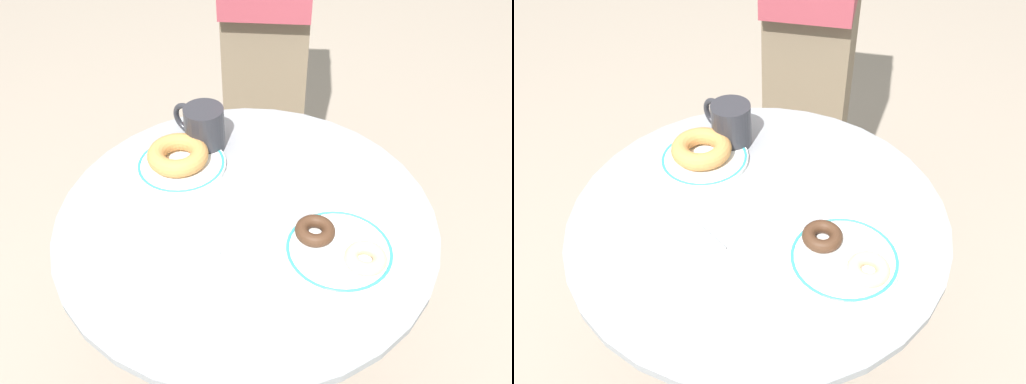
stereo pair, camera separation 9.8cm
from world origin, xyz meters
TOP-DOWN VIEW (x-y plane):
  - cafe_table at (0.00, 0.00)m, footprint 0.71×0.71m
  - plate_left at (-0.19, 0.04)m, footprint 0.18×0.18m
  - plate_right at (0.19, 0.01)m, footprint 0.19×0.19m
  - donut_old_fashioned at (-0.19, 0.04)m, footprint 0.17×0.17m
  - donut_glazed at (0.24, 0.00)m, footprint 0.07×0.07m
  - donut_chocolate at (0.14, 0.01)m, footprint 0.10×0.10m
  - paper_napkin at (-0.05, -0.16)m, footprint 0.13×0.14m
  - coffee_mug at (-0.19, 0.13)m, footprint 0.13×0.08m
  - person_figure at (-0.33, 0.61)m, footprint 0.40×0.49m

SIDE VIEW (x-z plane):
  - cafe_table at x=0.00m, z-range 0.14..0.84m
  - paper_napkin at x=-0.05m, z-range 0.70..0.71m
  - plate_left at x=-0.19m, z-range 0.70..0.71m
  - plate_right at x=0.19m, z-range 0.70..0.71m
  - donut_glazed at x=0.24m, z-range 0.71..0.74m
  - donut_chocolate at x=0.14m, z-range 0.71..0.74m
  - donut_old_fashioned at x=-0.19m, z-range 0.71..0.75m
  - coffee_mug at x=-0.19m, z-range 0.70..0.80m
  - person_figure at x=-0.33m, z-range -0.02..1.60m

